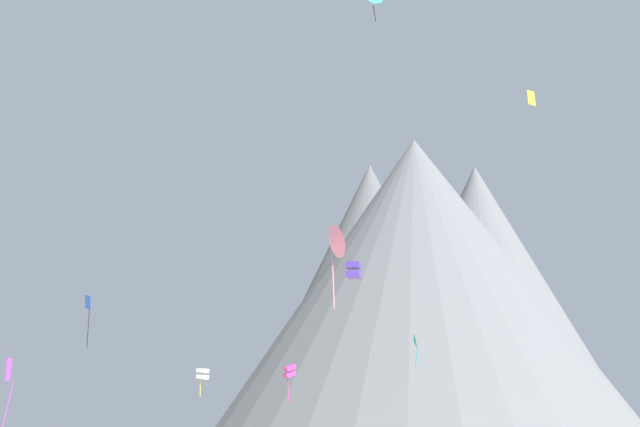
{
  "coord_description": "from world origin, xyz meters",
  "views": [
    {
      "loc": [
        7.62,
        -28.12,
        3.61
      ],
      "look_at": [
        1.43,
        37.83,
        21.0
      ],
      "focal_mm": 43.17,
      "sensor_mm": 36.0,
      "label": 1
    }
  ],
  "objects_px": {
    "kite_blue_mid": "(88,309)",
    "kite_teal_low": "(415,342)",
    "kite_indigo_mid": "(354,270)",
    "kite_magenta_low": "(290,371)",
    "kite_white_low": "(203,374)",
    "kite_violet_low": "(8,383)",
    "kite_gold_high": "(531,98)",
    "rock_massif": "(421,289)",
    "kite_pink_mid": "(336,243)"
  },
  "relations": [
    {
      "from": "kite_blue_mid",
      "to": "kite_teal_low",
      "type": "xyz_separation_m",
      "value": [
        35.06,
        -2.82,
        -4.05
      ]
    },
    {
      "from": "kite_indigo_mid",
      "to": "kite_magenta_low",
      "type": "height_order",
      "value": "kite_indigo_mid"
    },
    {
      "from": "kite_indigo_mid",
      "to": "kite_magenta_low",
      "type": "relative_size",
      "value": 0.36
    },
    {
      "from": "kite_white_low",
      "to": "kite_magenta_low",
      "type": "xyz_separation_m",
      "value": [
        11.89,
        -15.55,
        -0.62
      ]
    },
    {
      "from": "kite_white_low",
      "to": "kite_magenta_low",
      "type": "bearing_deg",
      "value": 62.35
    },
    {
      "from": "kite_white_low",
      "to": "kite_magenta_low",
      "type": "relative_size",
      "value": 0.95
    },
    {
      "from": "kite_blue_mid",
      "to": "kite_white_low",
      "type": "bearing_deg",
      "value": -87.5
    },
    {
      "from": "kite_magenta_low",
      "to": "kite_teal_low",
      "type": "bearing_deg",
      "value": -87.29
    },
    {
      "from": "kite_indigo_mid",
      "to": "kite_violet_low",
      "type": "relative_size",
      "value": 0.22
    },
    {
      "from": "kite_blue_mid",
      "to": "kite_magenta_low",
      "type": "relative_size",
      "value": 1.69
    },
    {
      "from": "kite_gold_high",
      "to": "kite_white_low",
      "type": "bearing_deg",
      "value": -15.56
    },
    {
      "from": "rock_massif",
      "to": "kite_gold_high",
      "type": "bearing_deg",
      "value": -82.04
    },
    {
      "from": "kite_indigo_mid",
      "to": "kite_gold_high",
      "type": "bearing_deg",
      "value": -52.37
    },
    {
      "from": "kite_magenta_low",
      "to": "kite_indigo_mid",
      "type": "bearing_deg",
      "value": 175.37
    },
    {
      "from": "kite_indigo_mid",
      "to": "kite_white_low",
      "type": "xyz_separation_m",
      "value": [
        -18.53,
        29.88,
        -5.95
      ]
    },
    {
      "from": "kite_violet_low",
      "to": "kite_magenta_low",
      "type": "height_order",
      "value": "kite_magenta_low"
    },
    {
      "from": "kite_gold_high",
      "to": "kite_indigo_mid",
      "type": "bearing_deg",
      "value": 44.73
    },
    {
      "from": "kite_teal_low",
      "to": "kite_magenta_low",
      "type": "bearing_deg",
      "value": -55.8
    },
    {
      "from": "rock_massif",
      "to": "kite_pink_mid",
      "type": "distance_m",
      "value": 73.68
    },
    {
      "from": "kite_pink_mid",
      "to": "rock_massif",
      "type": "bearing_deg",
      "value": 144.53
    },
    {
      "from": "kite_gold_high",
      "to": "kite_pink_mid",
      "type": "height_order",
      "value": "kite_gold_high"
    },
    {
      "from": "kite_blue_mid",
      "to": "kite_magenta_low",
      "type": "height_order",
      "value": "kite_blue_mid"
    },
    {
      "from": "kite_violet_low",
      "to": "kite_pink_mid",
      "type": "bearing_deg",
      "value": -42.94
    },
    {
      "from": "kite_violet_low",
      "to": "kite_blue_mid",
      "type": "bearing_deg",
      "value": 66.42
    },
    {
      "from": "rock_massif",
      "to": "kite_white_low",
      "type": "height_order",
      "value": "rock_massif"
    },
    {
      "from": "kite_white_low",
      "to": "rock_massif",
      "type": "bearing_deg",
      "value": 168.45
    },
    {
      "from": "kite_pink_mid",
      "to": "kite_gold_high",
      "type": "bearing_deg",
      "value": 105.28
    },
    {
      "from": "rock_massif",
      "to": "kite_blue_mid",
      "type": "bearing_deg",
      "value": -132.82
    },
    {
      "from": "kite_gold_high",
      "to": "kite_blue_mid",
      "type": "bearing_deg",
      "value": -2.58
    },
    {
      "from": "kite_indigo_mid",
      "to": "kite_magenta_low",
      "type": "distance_m",
      "value": 17.1
    },
    {
      "from": "kite_teal_low",
      "to": "kite_gold_high",
      "type": "bearing_deg",
      "value": 39.49
    },
    {
      "from": "kite_white_low",
      "to": "kite_teal_low",
      "type": "distance_m",
      "value": 25.01
    },
    {
      "from": "rock_massif",
      "to": "kite_magenta_low",
      "type": "xyz_separation_m",
      "value": [
        -14.04,
        -50.61,
        -15.43
      ]
    },
    {
      "from": "kite_white_low",
      "to": "kite_violet_low",
      "type": "bearing_deg",
      "value": 17.43
    },
    {
      "from": "kite_pink_mid",
      "to": "kite_white_low",
      "type": "relative_size",
      "value": 1.71
    },
    {
      "from": "kite_blue_mid",
      "to": "kite_white_low",
      "type": "height_order",
      "value": "kite_blue_mid"
    },
    {
      "from": "kite_pink_mid",
      "to": "kite_white_low",
      "type": "bearing_deg",
      "value": 176.19
    },
    {
      "from": "kite_teal_low",
      "to": "kite_magenta_low",
      "type": "height_order",
      "value": "kite_teal_low"
    },
    {
      "from": "rock_massif",
      "to": "kite_pink_mid",
      "type": "relative_size",
      "value": 14.71
    },
    {
      "from": "kite_blue_mid",
      "to": "kite_magenta_low",
      "type": "distance_m",
      "value": 26.6
    },
    {
      "from": "kite_indigo_mid",
      "to": "kite_blue_mid",
      "type": "bearing_deg",
      "value": 61.16
    },
    {
      "from": "kite_blue_mid",
      "to": "kite_magenta_low",
      "type": "bearing_deg",
      "value": -135.9
    },
    {
      "from": "kite_gold_high",
      "to": "kite_magenta_low",
      "type": "xyz_separation_m",
      "value": [
        -22.01,
        6.35,
        -23.12
      ]
    },
    {
      "from": "kite_magenta_low",
      "to": "kite_white_low",
      "type": "bearing_deg",
      "value": 7.93
    },
    {
      "from": "kite_violet_low",
      "to": "kite_indigo_mid",
      "type": "bearing_deg",
      "value": -23.72
    },
    {
      "from": "kite_blue_mid",
      "to": "rock_massif",
      "type": "bearing_deg",
      "value": -65.46
    },
    {
      "from": "kite_gold_high",
      "to": "kite_white_low",
      "type": "xyz_separation_m",
      "value": [
        -33.9,
        21.9,
        -22.5
      ]
    },
    {
      "from": "rock_massif",
      "to": "kite_blue_mid",
      "type": "relative_size",
      "value": 14.08
    },
    {
      "from": "rock_massif",
      "to": "kite_indigo_mid",
      "type": "relative_size",
      "value": 66.34
    },
    {
      "from": "kite_pink_mid",
      "to": "kite_magenta_low",
      "type": "relative_size",
      "value": 1.62
    }
  ]
}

